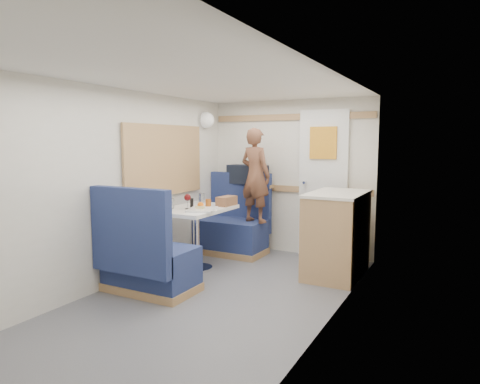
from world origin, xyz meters
The scene contains 26 objects.
floor centered at (0.00, 0.00, 0.00)m, with size 4.50×4.50×0.00m, color #515156.
ceiling centered at (0.00, 0.00, 2.00)m, with size 4.50×4.50×0.00m, color silver.
wall_back centered at (0.00, 2.25, 1.00)m, with size 2.20×0.02×2.00m, color silver.
wall_left centered at (-1.10, 0.00, 1.00)m, with size 0.02×4.50×2.00m, color silver.
wall_right centered at (1.10, 0.00, 1.00)m, with size 0.02×4.50×2.00m, color silver.
oak_trim_low centered at (0.00, 2.23, 0.85)m, with size 2.15×0.02×0.08m, color #A07748.
oak_trim_high centered at (0.00, 2.23, 1.78)m, with size 2.15×0.02×0.08m, color #A07748.
side_window centered at (-1.08, 1.00, 1.25)m, with size 0.04×1.30×0.72m, color #A6AD93.
rear_door centered at (0.45, 2.22, 0.97)m, with size 0.62×0.12×1.86m.
dinette_table centered at (-0.65, 1.00, 0.57)m, with size 0.62×0.92×0.72m.
bench_far centered at (-0.65, 1.86, 0.30)m, with size 0.90×0.59×1.05m.
bench_near centered at (-0.65, 0.14, 0.30)m, with size 0.90×0.59×1.05m.
ledge centered at (-0.65, 2.12, 0.88)m, with size 0.90×0.14×0.04m, color #A07748.
dome_light centered at (-1.04, 1.85, 1.75)m, with size 0.20×0.20×0.20m, color white.
galley_counter centered at (0.82, 1.55, 0.47)m, with size 0.57×0.92×0.92m.
person centered at (-0.31, 1.83, 1.04)m, with size 0.43×0.28×1.18m, color brown.
duffel_bag centered at (-0.57, 2.12, 1.03)m, with size 0.53×0.25×0.25m, color black.
tray centered at (-0.49, 0.88, 0.73)m, with size 0.28×0.37×0.02m, color silver.
orange_fruit centered at (-0.51, 0.88, 0.77)m, with size 0.07×0.07×0.07m, color orange.
cheese_block centered at (-0.51, 0.87, 0.75)m, with size 0.09×0.06×0.03m, color #EADD87.
wine_glass centered at (-0.68, 0.88, 0.84)m, with size 0.08×0.08×0.17m.
tumbler_left centered at (-0.88, 0.83, 0.77)m, with size 0.07×0.07×0.11m, color white.
tumbler_mid centered at (-0.81, 1.35, 0.78)m, with size 0.07×0.07×0.12m, color silver.
beer_glass centered at (-0.52, 1.05, 0.77)m, with size 0.06×0.06×0.10m, color #934915.
pepper_grinder centered at (-0.71, 1.00, 0.77)m, with size 0.04×0.04×0.11m, color black.
bread_loaf centered at (-0.43, 1.30, 0.77)m, with size 0.14×0.26×0.11m, color brown.
Camera 1 is at (2.03, -3.00, 1.46)m, focal length 32.00 mm.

